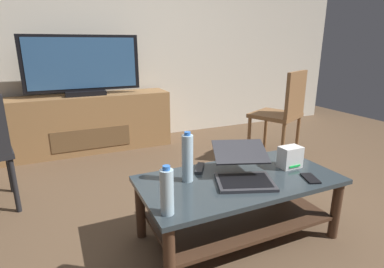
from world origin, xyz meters
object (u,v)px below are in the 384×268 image
at_px(television, 83,67).
at_px(dining_chair, 283,110).
at_px(media_cabinet, 88,123).
at_px(router_box, 290,157).
at_px(coffee_table, 238,196).
at_px(water_bottle_near, 167,192).
at_px(laptop, 243,169).
at_px(cell_phone, 310,178).
at_px(water_bottle_far, 187,158).
at_px(tv_remote, 200,168).

xyz_separation_m(television, dining_chair, (1.82, -1.07, -0.42)).
height_order(media_cabinet, router_box, media_cabinet).
bearing_deg(media_cabinet, router_box, -64.02).
distance_m(coffee_table, media_cabinet, 2.20).
height_order(coffee_table, water_bottle_near, water_bottle_near).
relative_size(dining_chair, laptop, 1.86).
bearing_deg(dining_chair, cell_phone, -123.98).
distance_m(coffee_table, water_bottle_far, 0.41).
height_order(coffee_table, media_cabinet, media_cabinet).
height_order(router_box, cell_phone, router_box).
height_order(water_bottle_far, cell_phone, water_bottle_far).
relative_size(coffee_table, cell_phone, 8.53).
height_order(coffee_table, tv_remote, tv_remote).
relative_size(media_cabinet, laptop, 3.68).
height_order(dining_chair, laptop, dining_chair).
bearing_deg(water_bottle_far, coffee_table, -17.94).
bearing_deg(water_bottle_near, dining_chair, 35.18).
height_order(laptop, water_bottle_near, water_bottle_near).
relative_size(coffee_table, router_box, 8.46).
distance_m(media_cabinet, water_bottle_far, 2.05).
xyz_separation_m(dining_chair, water_bottle_near, (-1.72, -1.21, 0.00)).
xyz_separation_m(water_bottle_far, tv_remote, (0.13, 0.11, -0.13)).
relative_size(dining_chair, tv_remote, 5.73).
bearing_deg(cell_phone, laptop, 174.47).
height_order(coffee_table, television, television).
bearing_deg(router_box, cell_phone, -93.92).
relative_size(dining_chair, water_bottle_near, 3.77).
bearing_deg(laptop, water_bottle_far, 159.93).
bearing_deg(media_cabinet, tv_remote, -76.03).
bearing_deg(media_cabinet, coffee_table, -73.22).
bearing_deg(television, media_cabinet, 90.00).
xyz_separation_m(dining_chair, water_bottle_far, (-1.48, -0.92, 0.03)).
relative_size(coffee_table, media_cabinet, 0.66).
xyz_separation_m(router_box, water_bottle_far, (-0.69, 0.09, 0.07)).
distance_m(laptop, tv_remote, 0.29).
distance_m(dining_chair, laptop, 1.56).
relative_size(water_bottle_near, tv_remote, 1.52).
xyz_separation_m(television, router_box, (1.02, -2.07, -0.46)).
height_order(media_cabinet, laptop, media_cabinet).
height_order(cell_phone, tv_remote, tv_remote).
xyz_separation_m(dining_chair, router_box, (-0.80, -1.01, -0.04)).
xyz_separation_m(coffee_table, television, (-0.63, 2.08, 0.66)).
bearing_deg(laptop, media_cabinet, 106.91).
xyz_separation_m(television, cell_phone, (1.01, -2.27, -0.53)).
bearing_deg(laptop, tv_remote, 127.42).
bearing_deg(water_bottle_far, cell_phone, -23.08).
xyz_separation_m(laptop, tv_remote, (-0.17, 0.23, -0.05)).
relative_size(cell_phone, tv_remote, 0.88).
xyz_separation_m(coffee_table, router_box, (0.39, 0.01, 0.19)).
height_order(coffee_table, water_bottle_far, water_bottle_far).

